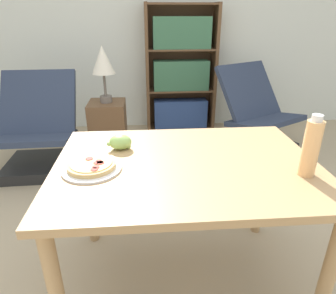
{
  "coord_description": "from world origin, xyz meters",
  "views": [
    {
      "loc": [
        -0.13,
        -1.19,
        1.38
      ],
      "look_at": [
        -0.03,
        0.08,
        0.8
      ],
      "focal_mm": 32.0,
      "sensor_mm": 36.0,
      "label": 1
    }
  ],
  "objects_px": {
    "bookshelf": "(181,73)",
    "lounge_chair_near": "(39,141)",
    "side_table": "(109,132)",
    "grape_bunch": "(120,142)",
    "table_lamp": "(103,63)",
    "pizza_on_plate": "(92,166)",
    "drink_bottle": "(311,148)",
    "lounge_chair_far": "(257,124)"
  },
  "relations": [
    {
      "from": "lounge_chair_far",
      "to": "side_table",
      "type": "distance_m",
      "value": 1.57
    },
    {
      "from": "pizza_on_plate",
      "to": "side_table",
      "type": "height_order",
      "value": "pizza_on_plate"
    },
    {
      "from": "bookshelf",
      "to": "table_lamp",
      "type": "distance_m",
      "value": 1.22
    },
    {
      "from": "pizza_on_plate",
      "to": "lounge_chair_near",
      "type": "bearing_deg",
      "value": 117.38
    },
    {
      "from": "lounge_chair_near",
      "to": "table_lamp",
      "type": "bearing_deg",
      "value": 9.8
    },
    {
      "from": "grape_bunch",
      "to": "lounge_chair_near",
      "type": "xyz_separation_m",
      "value": [
        -0.87,
        1.25,
        -0.49
      ]
    },
    {
      "from": "pizza_on_plate",
      "to": "drink_bottle",
      "type": "xyz_separation_m",
      "value": [
        0.92,
        -0.12,
        0.11
      ]
    },
    {
      "from": "lounge_chair_near",
      "to": "lounge_chair_far",
      "type": "distance_m",
      "value": 2.21
    },
    {
      "from": "grape_bunch",
      "to": "bookshelf",
      "type": "bearing_deg",
      "value": 75.67
    },
    {
      "from": "pizza_on_plate",
      "to": "table_lamp",
      "type": "height_order",
      "value": "table_lamp"
    },
    {
      "from": "pizza_on_plate",
      "to": "side_table",
      "type": "distance_m",
      "value": 1.65
    },
    {
      "from": "grape_bunch",
      "to": "side_table",
      "type": "distance_m",
      "value": 1.47
    },
    {
      "from": "grape_bunch",
      "to": "side_table",
      "type": "bearing_deg",
      "value": 99.64
    },
    {
      "from": "bookshelf",
      "to": "table_lamp",
      "type": "relative_size",
      "value": 2.9
    },
    {
      "from": "side_table",
      "to": "table_lamp",
      "type": "height_order",
      "value": "table_lamp"
    },
    {
      "from": "bookshelf",
      "to": "lounge_chair_near",
      "type": "bearing_deg",
      "value": -145.24
    },
    {
      "from": "table_lamp",
      "to": "bookshelf",
      "type": "bearing_deg",
      "value": 47.19
    },
    {
      "from": "lounge_chair_near",
      "to": "table_lamp",
      "type": "distance_m",
      "value": 0.94
    },
    {
      "from": "table_lamp",
      "to": "grape_bunch",
      "type": "bearing_deg",
      "value": -80.36
    },
    {
      "from": "lounge_chair_far",
      "to": "bookshelf",
      "type": "distance_m",
      "value": 1.11
    },
    {
      "from": "pizza_on_plate",
      "to": "drink_bottle",
      "type": "height_order",
      "value": "drink_bottle"
    },
    {
      "from": "lounge_chair_near",
      "to": "side_table",
      "type": "relative_size",
      "value": 1.45
    },
    {
      "from": "grape_bunch",
      "to": "drink_bottle",
      "type": "height_order",
      "value": "drink_bottle"
    },
    {
      "from": "grape_bunch",
      "to": "side_table",
      "type": "xyz_separation_m",
      "value": [
        -0.23,
        1.37,
        -0.48
      ]
    },
    {
      "from": "drink_bottle",
      "to": "lounge_chair_far",
      "type": "bearing_deg",
      "value": 74.58
    },
    {
      "from": "table_lamp",
      "to": "lounge_chair_near",
      "type": "bearing_deg",
      "value": -168.54
    },
    {
      "from": "pizza_on_plate",
      "to": "lounge_chair_near",
      "type": "xyz_separation_m",
      "value": [
        -0.75,
        1.46,
        -0.47
      ]
    },
    {
      "from": "grape_bunch",
      "to": "lounge_chair_far",
      "type": "bearing_deg",
      "value": 49.3
    },
    {
      "from": "lounge_chair_near",
      "to": "lounge_chair_far",
      "type": "relative_size",
      "value": 0.89
    },
    {
      "from": "grape_bunch",
      "to": "side_table",
      "type": "relative_size",
      "value": 0.2
    },
    {
      "from": "drink_bottle",
      "to": "table_lamp",
      "type": "relative_size",
      "value": 0.53
    },
    {
      "from": "drink_bottle",
      "to": "lounge_chair_far",
      "type": "distance_m",
      "value": 2.02
    },
    {
      "from": "drink_bottle",
      "to": "lounge_chair_near",
      "type": "relative_size",
      "value": 0.3
    },
    {
      "from": "pizza_on_plate",
      "to": "grape_bunch",
      "type": "relative_size",
      "value": 2.15
    },
    {
      "from": "table_lamp",
      "to": "side_table",
      "type": "bearing_deg",
      "value": 180.0
    },
    {
      "from": "grape_bunch",
      "to": "lounge_chair_near",
      "type": "distance_m",
      "value": 1.59
    },
    {
      "from": "pizza_on_plate",
      "to": "drink_bottle",
      "type": "relative_size",
      "value": 0.99
    },
    {
      "from": "grape_bunch",
      "to": "drink_bottle",
      "type": "distance_m",
      "value": 0.88
    },
    {
      "from": "side_table",
      "to": "grape_bunch",
      "type": "bearing_deg",
      "value": -80.36
    },
    {
      "from": "lounge_chair_near",
      "to": "pizza_on_plate",
      "type": "bearing_deg",
      "value": -64.29
    },
    {
      "from": "pizza_on_plate",
      "to": "bookshelf",
      "type": "bearing_deg",
      "value": 74.4
    },
    {
      "from": "pizza_on_plate",
      "to": "lounge_chair_far",
      "type": "distance_m",
      "value": 2.31
    }
  ]
}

